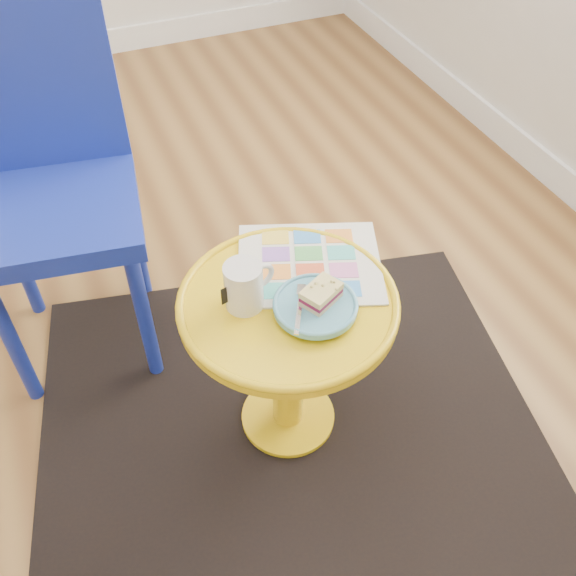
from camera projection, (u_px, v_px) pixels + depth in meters
name	position (u px, v px, depth m)	size (l,w,h in m)	color
floor	(20.00, 393.00, 1.79)	(4.00, 4.00, 0.00)	brown
rug	(288.00, 418.00, 1.73)	(1.30, 1.10, 0.01)	black
side_table	(288.00, 339.00, 1.49)	(0.49, 0.49, 0.46)	yellow
chair	(48.00, 175.00, 1.59)	(0.48, 0.48, 0.95)	#18299D
newspaper	(309.00, 263.00, 1.48)	(0.33, 0.28, 0.01)	silver
mug	(245.00, 285.00, 1.35)	(0.12, 0.08, 0.11)	silver
plate	(315.00, 306.00, 1.36)	(0.18, 0.18, 0.02)	#579EB9
cake_slice	(321.00, 294.00, 1.35)	(0.10, 0.09, 0.04)	#D3BC8C
fork	(300.00, 307.00, 1.35)	(0.08, 0.13, 0.00)	silver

